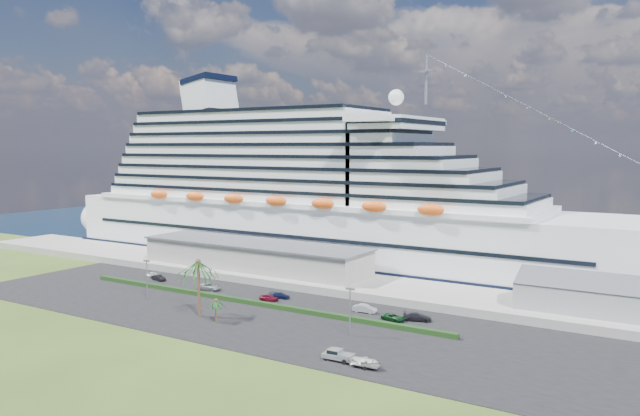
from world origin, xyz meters
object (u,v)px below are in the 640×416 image
Objects in this scene: parked_car_3 at (280,295)px; pickup_truck at (338,355)px; cruise_ship at (317,201)px; boat_trailer at (365,361)px.

pickup_truck reaches higher than parked_car_3.
parked_car_3 is at bearing -68.20° from cruise_ship.
cruise_ship reaches higher than pickup_truck.
parked_car_3 is at bearing 137.96° from pickup_truck.
pickup_truck is at bearing 173.26° from boat_trailer.
cruise_ship is at bearing 126.71° from boat_trailer.
pickup_truck reaches higher than boat_trailer.
boat_trailer is at bearing -53.29° from cruise_ship.
boat_trailer is at bearing -140.40° from parked_car_3.
parked_car_3 is (16.32, -40.80, -15.95)m from cruise_ship.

